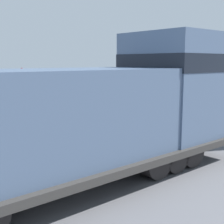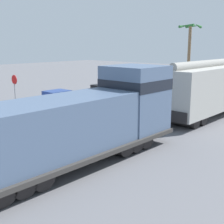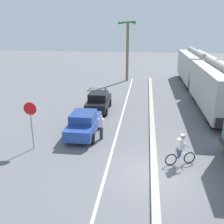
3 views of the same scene
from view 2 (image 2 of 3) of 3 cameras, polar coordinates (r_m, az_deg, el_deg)
The scene contains 11 objects.
ground_plane at distance 19.82m, azimuth -11.32°, elevation -3.44°, with size 120.00×120.00×0.00m, color slate.
median_curb at distance 23.70m, azimuth 0.40°, elevation -0.37°, with size 0.36×36.00×0.16m, color #B2AD9E.
lane_stripe at distance 25.35m, azimuth -3.63°, elevation 0.27°, with size 0.14×36.00×0.01m, color silver.
locomotive at distance 14.27m, azimuth -4.68°, elevation -1.98°, with size 3.10×11.61×4.20m.
hopper_car_lead at distance 24.03m, azimuth 17.07°, elevation 4.09°, with size 2.90×10.60×4.18m.
parked_car_blue at distance 25.70m, azimuth -9.77°, elevation 2.12°, with size 1.85×4.21×1.62m.
parked_car_black at distance 29.19m, azimuth -1.43°, elevation 3.53°, with size 1.89×4.23×1.62m.
cyclist at distance 19.24m, azimuth -6.41°, elevation -1.23°, with size 1.64×0.69×1.71m.
stop_sign at distance 26.29m, azimuth -17.38°, elevation 4.63°, with size 0.76×0.08×2.88m.
palm_tree_near at distance 38.57m, azimuth 13.99°, elevation 11.97°, with size 2.31×2.25×7.61m.
pedestrian_by_cars at distance 24.40m, azimuth -8.95°, elevation 1.68°, with size 0.34×0.22×1.62m.
Camera 2 is at (15.47, -11.17, 5.34)m, focal length 50.00 mm.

